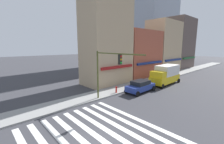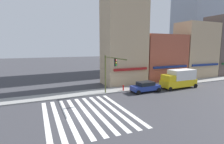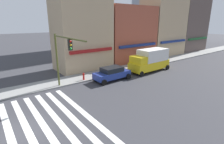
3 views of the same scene
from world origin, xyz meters
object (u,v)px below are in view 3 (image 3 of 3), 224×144
object	(u,v)px
pedestrian_grey_coat	(143,58)
fire_hydrant	(84,76)
box_truck_yellow	(150,60)
traffic_signal	(63,52)
sedan_blue	(112,73)

from	to	relation	value
pedestrian_grey_coat	fire_hydrant	distance (m)	11.27
box_truck_yellow	pedestrian_grey_coat	size ratio (longest dim) A/B	3.53
traffic_signal	fire_hydrant	bearing A→B (deg)	29.95
sedan_blue	traffic_signal	bearing A→B (deg)	178.92
sedan_blue	pedestrian_grey_coat	distance (m)	8.85
box_truck_yellow	fire_hydrant	bearing A→B (deg)	168.49
box_truck_yellow	pedestrian_grey_coat	xyz separation A→B (m)	(1.76, 2.95, -0.51)
box_truck_yellow	sedan_blue	bearing A→B (deg)	178.70
sedan_blue	pedestrian_grey_coat	bearing A→B (deg)	18.49
traffic_signal	fire_hydrant	xyz separation A→B (m)	(2.94, 1.69, -3.34)
traffic_signal	sedan_blue	world-z (taller)	traffic_signal
pedestrian_grey_coat	box_truck_yellow	bearing A→B (deg)	-39.60
sedan_blue	box_truck_yellow	world-z (taller)	box_truck_yellow
sedan_blue	box_truck_yellow	bearing A→B (deg)	-1.02
sedan_blue	fire_hydrant	distance (m)	3.33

